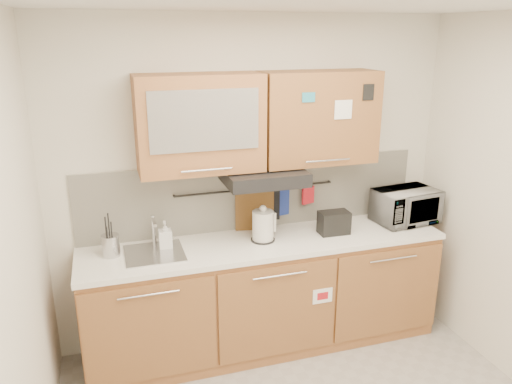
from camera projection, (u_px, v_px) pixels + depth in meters
wall_back at (254, 182)px, 4.01m from camera, size 3.20×0.00×3.20m
wall_left at (7, 306)px, 2.20m from camera, size 0.00×3.00×3.00m
base_cabinet at (265, 299)px, 4.01m from camera, size 2.80×0.64×0.88m
countertop at (266, 243)px, 3.85m from camera, size 2.82×0.62×0.04m
backsplash at (254, 195)px, 4.03m from camera, size 2.80×0.02×0.56m
upper_cabinets at (260, 120)px, 3.69m from camera, size 1.82×0.37×0.70m
range_hood at (264, 176)px, 3.75m from camera, size 0.60×0.46×0.10m
sink at (154, 253)px, 3.62m from camera, size 0.42×0.40×0.26m
utensil_rail at (256, 189)px, 3.98m from camera, size 1.30×0.02×0.02m
utensil_crock at (111, 245)px, 3.56m from camera, size 0.15×0.15×0.32m
kettle at (263, 226)px, 3.82m from camera, size 0.22×0.20×0.29m
toaster at (334, 222)px, 3.96m from camera, size 0.24×0.15×0.18m
microwave at (406, 206)px, 4.19m from camera, size 0.55×0.40×0.28m
soap_bottle at (165, 235)px, 3.68m from camera, size 0.10×0.10×0.21m
cutting_board at (255, 215)px, 4.03m from camera, size 0.31×0.07×0.38m
oven_mitt at (281, 202)px, 4.07m from camera, size 0.13×0.05×0.22m
dark_pouch at (270, 205)px, 4.04m from camera, size 0.16×0.10×0.24m
pot_holder at (308, 195)px, 4.12m from camera, size 0.12×0.05×0.14m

